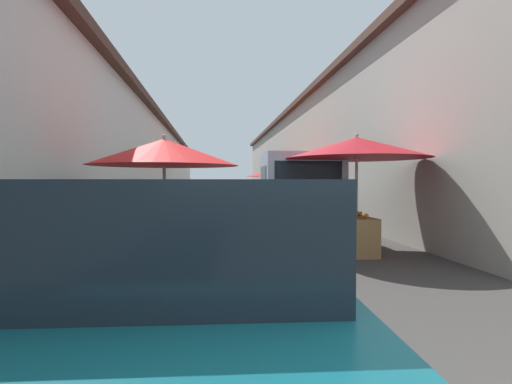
% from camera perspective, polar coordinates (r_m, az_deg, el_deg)
% --- Properties ---
extents(ground, '(90.00, 90.00, 0.00)m').
position_cam_1_polar(ground, '(14.68, -2.74, -3.97)').
color(ground, '#3D3A38').
extents(building_left_whitewash, '(49.80, 7.50, 4.43)m').
position_cam_1_polar(building_left_whitewash, '(17.85, -25.85, 4.02)').
color(building_left_whitewash, silver).
rests_on(building_left_whitewash, ground).
extents(building_right_concrete, '(49.80, 7.50, 5.47)m').
position_cam_1_polar(building_right_concrete, '(18.59, 18.48, 5.61)').
color(building_right_concrete, '#A39E93').
rests_on(building_right_concrete, ground).
extents(fruit_stall_mid_lane, '(2.49, 2.49, 2.22)m').
position_cam_1_polar(fruit_stall_mid_lane, '(6.57, -13.70, 3.61)').
color(fruit_stall_mid_lane, '#9E9EA3').
rests_on(fruit_stall_mid_lane, ground).
extents(fruit_stall_far_left, '(2.55, 2.55, 2.08)m').
position_cam_1_polar(fruit_stall_far_left, '(17.69, 4.38, 2.22)').
color(fruit_stall_far_left, '#9E9EA3').
rests_on(fruit_stall_far_left, ground).
extents(fruit_stall_near_left, '(2.59, 2.59, 2.40)m').
position_cam_1_polar(fruit_stall_near_left, '(15.06, 5.64, 3.43)').
color(fruit_stall_near_left, '#9E9EA3').
rests_on(fruit_stall_near_left, ground).
extents(fruit_stall_far_right, '(2.87, 2.87, 2.39)m').
position_cam_1_polar(fruit_stall_far_right, '(7.92, 14.71, 4.93)').
color(fruit_stall_far_right, '#9E9EA3').
rests_on(fruit_stall_far_right, ground).
extents(fruit_stall_near_right, '(2.64, 2.64, 2.12)m').
position_cam_1_polar(fruit_stall_near_right, '(21.31, 1.93, 2.27)').
color(fruit_stall_near_right, '#9E9EA3').
rests_on(fruit_stall_near_right, ground).
extents(hatchback_car, '(3.99, 2.07, 1.45)m').
position_cam_1_polar(hatchback_car, '(2.85, -9.15, -12.67)').
color(hatchback_car, '#0F4C56').
rests_on(hatchback_car, ground).
extents(delivery_truck, '(4.94, 2.02, 2.08)m').
position_cam_1_polar(delivery_truck, '(9.65, 5.81, -0.73)').
color(delivery_truck, black).
rests_on(delivery_truck, ground).
extents(vendor_by_crates, '(0.35, 0.59, 1.55)m').
position_cam_1_polar(vendor_by_crates, '(14.01, 9.23, -0.63)').
color(vendor_by_crates, navy).
rests_on(vendor_by_crates, ground).
extents(parked_scooter, '(1.69, 0.45, 1.14)m').
position_cam_1_polar(parked_scooter, '(13.82, 3.53, -2.45)').
color(parked_scooter, black).
rests_on(parked_scooter, ground).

